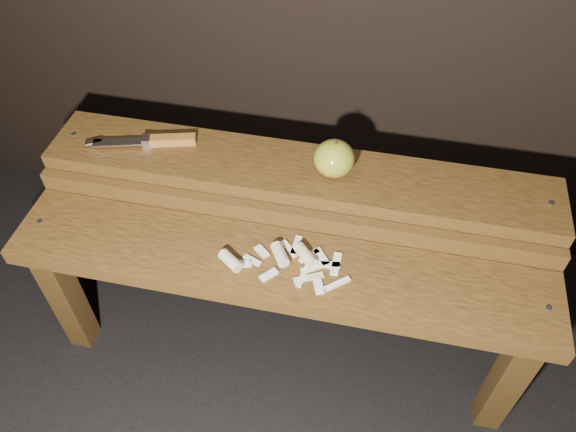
% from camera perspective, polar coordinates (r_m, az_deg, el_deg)
% --- Properties ---
extents(ground, '(60.00, 60.00, 0.00)m').
position_cam_1_polar(ground, '(1.59, -0.46, -12.60)').
color(ground, black).
extents(bench_front_tier, '(1.20, 0.20, 0.42)m').
position_cam_1_polar(bench_front_tier, '(1.26, -1.16, -6.96)').
color(bench_front_tier, '#37230D').
rests_on(bench_front_tier, ground).
extents(bench_rear_tier, '(1.20, 0.21, 0.50)m').
position_cam_1_polar(bench_rear_tier, '(1.36, 0.93, 2.20)').
color(bench_rear_tier, '#37230D').
rests_on(bench_rear_tier, ground).
extents(apple, '(0.09, 0.09, 0.10)m').
position_cam_1_polar(apple, '(1.26, 4.71, 5.85)').
color(apple, olive).
rests_on(apple, bench_rear_tier).
extents(knife, '(0.26, 0.09, 0.02)m').
position_cam_1_polar(knife, '(1.39, -12.97, 7.47)').
color(knife, '#925B20').
rests_on(knife, bench_rear_tier).
extents(apple_scraps, '(0.29, 0.15, 0.03)m').
position_cam_1_polar(apple_scraps, '(1.20, -0.46, -4.45)').
color(apple_scraps, beige).
rests_on(apple_scraps, bench_front_tier).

